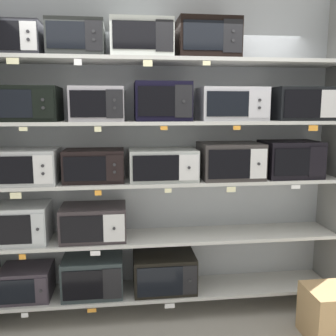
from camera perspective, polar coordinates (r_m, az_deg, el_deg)
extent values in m
cube|color=#9EA3A8|center=(3.43, -0.47, 2.34)|extent=(3.22, 0.04, 2.88)
cube|color=slate|center=(3.72, 24.30, 2.06)|extent=(0.05, 0.42, 2.88)
cube|color=beige|center=(3.58, 0.00, -18.17)|extent=(3.02, 0.42, 0.03)
cube|color=#342D35|center=(3.60, -20.88, -16.03)|extent=(0.42, 0.34, 0.27)
cube|color=black|center=(3.45, -22.34, -17.22)|extent=(0.30, 0.01, 0.21)
cube|color=#342D35|center=(3.41, -18.95, -17.39)|extent=(0.10, 0.01, 0.22)
cylinder|color=#262628|center=(3.40, -18.99, -17.45)|extent=(0.02, 0.01, 0.02)
cube|color=#293234|center=(3.49, -11.42, -15.77)|extent=(0.52, 0.38, 0.34)
cube|color=black|center=(3.32, -12.99, -17.19)|extent=(0.33, 0.01, 0.26)
cube|color=black|center=(3.30, -8.57, -17.19)|extent=(0.15, 0.01, 0.27)
cube|color=black|center=(3.50, -0.60, -15.63)|extent=(0.55, 0.38, 0.32)
cube|color=black|center=(3.32, -1.23, -17.10)|extent=(0.39, 0.01, 0.26)
cube|color=black|center=(3.35, 3.39, -16.83)|extent=(0.13, 0.01, 0.26)
cylinder|color=#262628|center=(3.34, 3.42, -16.90)|extent=(0.02, 0.01, 0.02)
cube|color=white|center=(3.49, -21.17, -20.36)|extent=(0.06, 0.00, 0.04)
cube|color=orange|center=(3.40, -11.63, -20.67)|extent=(0.07, 0.00, 0.03)
cube|color=white|center=(3.41, 0.27, -20.44)|extent=(0.09, 0.00, 0.04)
cube|color=beige|center=(3.38, 0.00, -10.49)|extent=(3.02, 0.42, 0.03)
cube|color=#B6BCBF|center=(3.41, -21.35, -7.87)|extent=(0.43, 0.35, 0.32)
cube|color=black|center=(3.25, -22.91, -8.78)|extent=(0.30, 0.01, 0.24)
cube|color=#B6BCBF|center=(3.20, -19.40, -8.84)|extent=(0.10, 0.01, 0.26)
cylinder|color=#262628|center=(3.19, -19.43, -8.89)|extent=(0.02, 0.01, 0.02)
cube|color=#30292C|center=(3.31, -11.34, -8.14)|extent=(0.55, 0.37, 0.29)
cube|color=black|center=(3.14, -13.10, -9.18)|extent=(0.34, 0.01, 0.22)
cube|color=silver|center=(3.12, -8.30, -9.13)|extent=(0.17, 0.01, 0.23)
cylinder|color=#262628|center=(3.12, -8.30, -9.18)|extent=(0.02, 0.01, 0.02)
cube|color=orange|center=(3.27, -21.49, -12.60)|extent=(0.05, 0.00, 0.04)
cube|color=white|center=(3.18, -11.11, -12.75)|extent=(0.08, 0.00, 0.04)
cube|color=beige|center=(3.24, 0.00, -2.01)|extent=(3.02, 0.42, 0.03)
cube|color=#A3A7A9|center=(3.29, -21.00, 0.30)|extent=(0.53, 0.41, 0.28)
cube|color=black|center=(3.11, -23.15, -0.32)|extent=(0.35, 0.01, 0.21)
cube|color=silver|center=(3.05, -18.66, -0.23)|extent=(0.15, 0.01, 0.23)
cylinder|color=#262628|center=(3.04, -18.67, -0.84)|extent=(0.02, 0.01, 0.02)
cylinder|color=#262628|center=(3.03, -18.73, 0.32)|extent=(0.02, 0.01, 0.02)
cube|color=black|center=(3.20, -11.25, 0.40)|extent=(0.50, 0.34, 0.27)
cube|color=black|center=(3.03, -12.65, -0.12)|extent=(0.33, 0.01, 0.20)
cube|color=black|center=(3.02, -8.23, -0.04)|extent=(0.13, 0.01, 0.22)
cylinder|color=#262628|center=(3.02, -8.22, -0.62)|extent=(0.02, 0.01, 0.02)
cylinder|color=#262628|center=(3.01, -8.25, 0.50)|extent=(0.02, 0.01, 0.02)
cube|color=#A1A7A3|center=(3.21, -0.82, 0.57)|extent=(0.58, 0.38, 0.27)
cube|color=black|center=(3.01, -1.86, -0.02)|extent=(0.38, 0.01, 0.21)
cube|color=silver|center=(3.05, 3.22, 0.08)|extent=(0.16, 0.01, 0.21)
cylinder|color=#262628|center=(3.04, 3.25, 0.05)|extent=(0.02, 0.01, 0.02)
cube|color=#322E2D|center=(3.33, 9.50, 1.14)|extent=(0.53, 0.42, 0.31)
cube|color=black|center=(3.10, 9.44, 0.57)|extent=(0.35, 0.01, 0.24)
cube|color=silver|center=(3.18, 13.74, 0.65)|extent=(0.14, 0.01, 0.25)
cylinder|color=#262628|center=(3.17, 13.79, 0.62)|extent=(0.02, 0.01, 0.02)
cube|color=black|center=(3.52, 18.23, 1.34)|extent=(0.49, 0.38, 0.32)
cube|color=black|center=(3.32, 18.56, 0.86)|extent=(0.31, 0.01, 0.23)
cube|color=black|center=(3.42, 22.05, 0.91)|extent=(0.15, 0.01, 0.26)
cube|color=beige|center=(3.13, -22.37, -3.95)|extent=(0.09, 0.00, 0.05)
cube|color=orange|center=(3.02, -10.70, -3.78)|extent=(0.05, 0.00, 0.04)
cube|color=beige|center=(3.04, 0.02, -3.50)|extent=(0.06, 0.00, 0.03)
cube|color=beige|center=(3.15, 9.69, -3.27)|extent=(0.08, 0.00, 0.04)
cube|color=white|center=(3.35, 19.05, -2.77)|extent=(0.08, 0.00, 0.03)
cube|color=beige|center=(3.18, 0.00, 7.00)|extent=(3.02, 0.42, 0.03)
cube|color=black|center=(3.25, -21.24, 9.16)|extent=(0.56, 0.39, 0.28)
cube|color=black|center=(3.08, -23.53, 9.05)|extent=(0.37, 0.01, 0.21)
cube|color=black|center=(3.02, -18.65, 9.34)|extent=(0.16, 0.01, 0.22)
cylinder|color=#262628|center=(3.01, -18.66, 8.76)|extent=(0.02, 0.01, 0.02)
cylinder|color=#262628|center=(3.01, -18.72, 9.92)|extent=(0.02, 0.01, 0.02)
cube|color=#9D99A1|center=(3.16, -10.75, 9.62)|extent=(0.43, 0.39, 0.28)
cube|color=black|center=(2.97, -12.20, 9.61)|extent=(0.27, 0.01, 0.21)
cube|color=black|center=(2.96, -8.22, 9.72)|extent=(0.13, 0.01, 0.22)
cylinder|color=#262628|center=(2.95, -8.21, 9.13)|extent=(0.02, 0.01, 0.02)
cylinder|color=#262628|center=(2.95, -8.24, 10.32)|extent=(0.02, 0.01, 0.02)
cube|color=black|center=(3.17, -0.91, 10.16)|extent=(0.46, 0.39, 0.32)
cube|color=black|center=(2.97, -1.77, 10.23)|extent=(0.29, 0.01, 0.23)
cube|color=black|center=(3.00, 2.42, 10.22)|extent=(0.14, 0.01, 0.26)
cylinder|color=#262628|center=(2.99, 2.45, 10.22)|extent=(0.02, 0.01, 0.02)
cube|color=#B8B7BE|center=(3.29, 9.69, 9.65)|extent=(0.56, 0.37, 0.28)
cube|color=black|center=(3.09, 9.20, 9.70)|extent=(0.35, 0.01, 0.20)
cube|color=#B8B7BE|center=(3.17, 13.84, 9.54)|extent=(0.18, 0.01, 0.22)
cylinder|color=#262628|center=(3.16, 13.88, 8.98)|extent=(0.02, 0.01, 0.02)
cylinder|color=#262628|center=(3.16, 13.92, 10.10)|extent=(0.02, 0.01, 0.02)
cube|color=black|center=(3.52, 19.60, 9.26)|extent=(0.51, 0.39, 0.29)
cube|color=black|center=(3.31, 20.00, 9.27)|extent=(0.32, 0.01, 0.23)
cube|color=silver|center=(3.42, 23.61, 9.04)|extent=(0.16, 0.01, 0.23)
cube|color=beige|center=(3.04, -21.37, 5.61)|extent=(0.06, 0.00, 0.03)
cube|color=beige|center=(2.95, -10.73, 5.89)|extent=(0.05, 0.00, 0.04)
cube|color=orange|center=(2.96, -0.62, 6.16)|extent=(0.06, 0.00, 0.03)
cube|color=orange|center=(3.09, 10.56, 6.10)|extent=(0.06, 0.00, 0.03)
cube|color=orange|center=(3.35, 21.44, 5.73)|extent=(0.08, 0.00, 0.05)
cube|color=beige|center=(3.20, 0.00, 16.12)|extent=(3.02, 0.42, 0.03)
cube|color=#2C2C34|center=(3.31, -22.72, 17.75)|extent=(0.45, 0.34, 0.26)
cube|color=silver|center=(3.10, -20.69, 18.49)|extent=(0.12, 0.01, 0.21)
cylinder|color=#262628|center=(3.09, -20.70, 17.99)|extent=(0.02, 0.01, 0.02)
cylinder|color=#262628|center=(3.10, -20.77, 19.03)|extent=(0.02, 0.01, 0.02)
cube|color=#2E3230|center=(3.22, -13.83, 18.58)|extent=(0.44, 0.38, 0.28)
cube|color=black|center=(3.04, -15.46, 19.11)|extent=(0.28, 0.01, 0.20)
cube|color=black|center=(3.02, -11.35, 19.33)|extent=(0.13, 0.01, 0.22)
cylinder|color=#262628|center=(3.00, -11.35, 18.79)|extent=(0.02, 0.01, 0.02)
cylinder|color=#262628|center=(3.01, -11.39, 19.92)|extent=(0.02, 0.01, 0.02)
cube|color=silver|center=(3.21, -4.16, 19.02)|extent=(0.50, 0.41, 0.29)
cube|color=black|center=(3.00, -5.23, 19.70)|extent=(0.33, 0.01, 0.21)
cube|color=black|center=(3.02, -0.53, 19.68)|extent=(0.14, 0.01, 0.24)
cube|color=black|center=(3.28, 5.93, 18.95)|extent=(0.50, 0.41, 0.32)
cube|color=black|center=(3.07, 5.46, 19.66)|extent=(0.32, 0.01, 0.22)
cube|color=black|center=(3.12, 9.94, 19.37)|extent=(0.16, 0.01, 0.25)
cylinder|color=#262628|center=(3.11, 9.97, 18.77)|extent=(0.02, 0.01, 0.02)
cylinder|color=#262628|center=(3.12, 10.01, 20.02)|extent=(0.02, 0.01, 0.02)
cube|color=beige|center=(3.07, -22.78, 14.94)|extent=(0.09, 0.00, 0.05)
cube|color=white|center=(2.98, -13.71, 15.55)|extent=(0.06, 0.00, 0.05)
cube|color=beige|center=(2.97, -3.13, 15.80)|extent=(0.07, 0.00, 0.05)
cube|color=beige|center=(3.04, 5.95, 15.75)|extent=(0.06, 0.00, 0.04)
cube|color=tan|center=(3.46, 23.42, -19.88)|extent=(0.36, 0.36, 0.42)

